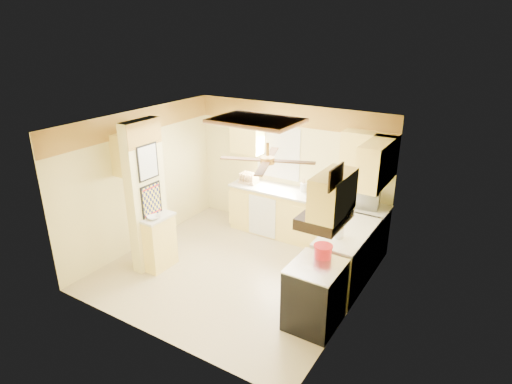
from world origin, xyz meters
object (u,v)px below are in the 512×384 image
Objects in this scene: dutch_oven at (323,251)px; bowl at (154,218)px; microwave at (364,199)px; stove at (315,295)px; kettle at (339,232)px.

bowl is at bearing -172.80° from dutch_oven.
microwave is at bearing 39.84° from bowl.
stove is 1.76× the size of microwave.
kettle is (0.07, -1.30, -0.05)m from microwave.
stove is at bearing -88.73° from kettle.
dutch_oven is (2.77, 0.35, 0.04)m from bowl.
stove is 0.60m from dutch_oven.
stove is 4.49× the size of bowl.
kettle is at bearing 85.23° from microwave.
bowl is at bearing -161.17° from kettle.
microwave reaches higher than bowl.
kettle is (2.77, 0.95, 0.07)m from bowl.
microwave reaches higher than stove.
bowl reaches higher than stove.
stove is 2.84m from bowl.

